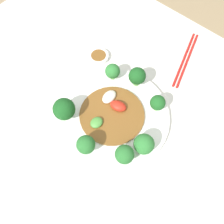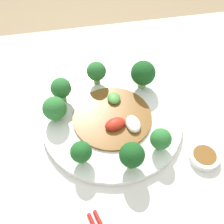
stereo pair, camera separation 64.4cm
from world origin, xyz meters
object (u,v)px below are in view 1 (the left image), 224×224
broccoli_west (144,144)px  sauce_dish (99,57)px  plate (112,116)px  chopsticks (186,59)px  broccoli_southeast (113,71)px  broccoli_northeast (64,109)px  broccoli_northwest (125,155)px  broccoli_southwest (158,103)px  stirfry_center (111,113)px  broccoli_north (86,145)px  broccoli_south (138,77)px

broccoli_west → sauce_dish: bearing=-27.7°
plate → chopsticks: bearing=-98.2°
broccoli_west → broccoli_southeast: bearing=-30.1°
broccoli_northeast → broccoli_northwest: broccoli_northeast is taller
plate → broccoli_southwest: (-0.08, -0.10, 0.04)m
broccoli_northeast → chopsticks: bearing=-109.3°
stirfry_center → sauce_dish: bearing=-38.1°
broccoli_northeast → broccoli_north: size_ratio=1.18×
plate → broccoli_northwest: broccoli_northwest is taller
broccoli_southeast → broccoli_north: size_ratio=0.86×
broccoli_southeast → broccoli_southwest: 0.16m
broccoli_northwest → broccoli_north: bearing=25.6°
broccoli_southwest → broccoli_north: broccoli_north is taller
plate → sauce_dish: size_ratio=5.05×
broccoli_southeast → sauce_dish: (0.09, -0.04, -0.04)m
sauce_dish → stirfry_center: bearing=141.9°
broccoli_north → chopsticks: size_ratio=0.28×
broccoli_southeast → stirfry_center: (-0.08, 0.09, -0.03)m
broccoli_northeast → broccoli_west: bearing=-163.8°
broccoli_southwest → broccoli_northeast: (0.17, 0.18, 0.01)m
broccoli_southwest → broccoli_west: bearing=110.4°
plate → chopsticks: 0.31m
chopsticks → sauce_dish: size_ratio=3.50×
broccoli_south → broccoli_southwest: bearing=162.1°
broccoli_southeast → broccoli_north: bearing=114.3°
plate → broccoli_north: 0.13m
broccoli_northeast → broccoli_northwest: 0.20m
broccoli_west → broccoli_northeast: (0.22, 0.06, 0.01)m
broccoli_southwest → chopsticks: (0.04, -0.21, -0.04)m
broccoli_southwest → broccoli_north: 0.22m
chopsticks → broccoli_west: bearing=103.5°
broccoli_southeast → broccoli_south: bearing=-158.3°
broccoli_southeast → chopsticks: (-0.13, -0.21, -0.04)m
broccoli_southwest → sauce_dish: broccoli_southwest is taller
broccoli_northeast → broccoli_northwest: bearing=-177.3°
broccoli_southeast → broccoli_southwest: bearing=180.0°
plate → broccoli_west: size_ratio=5.17×
broccoli_northeast → stirfry_center: (-0.09, -0.09, -0.04)m
broccoli_north → broccoli_south: 0.24m
broccoli_northeast → plate: bearing=-137.6°
broccoli_southwest → broccoli_northwest: 0.17m
broccoli_northwest → broccoli_west: bearing=-109.1°
broccoli_northwest → stirfry_center: 0.14m
broccoli_northwest → stirfry_center: (0.11, -0.08, -0.03)m
broccoli_west → sauce_dish: size_ratio=0.98×
broccoli_north → broccoli_west: bearing=-138.1°
broccoli_south → stirfry_center: size_ratio=0.36×
broccoli_northwest → chopsticks: size_ratio=0.29×
chopsticks → sauce_dish: (0.21, 0.17, 0.00)m
broccoli_north → plate: bearing=-82.2°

